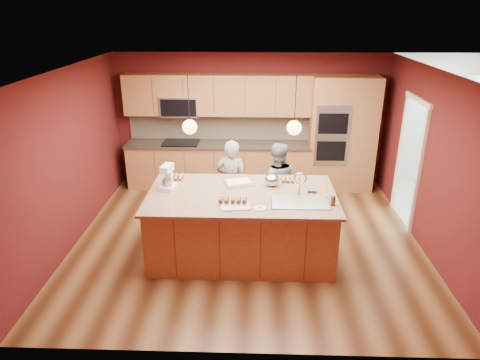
{
  "coord_description": "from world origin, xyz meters",
  "views": [
    {
      "loc": [
        0.09,
        -6.13,
        3.55
      ],
      "look_at": [
        -0.12,
        -0.1,
        1.08
      ],
      "focal_mm": 32.0,
      "sensor_mm": 36.0,
      "label": 1
    }
  ],
  "objects_px": {
    "mixing_bowl": "(272,180)",
    "island": "(243,224)",
    "stand_mixer": "(168,179)",
    "person_right": "(276,184)",
    "person_left": "(232,183)"
  },
  "relations": [
    {
      "from": "island",
      "to": "person_right",
      "type": "distance_m",
      "value": 1.18
    },
    {
      "from": "person_left",
      "to": "stand_mixer",
      "type": "distance_m",
      "value": 1.32
    },
    {
      "from": "person_left",
      "to": "mixing_bowl",
      "type": "height_order",
      "value": "person_left"
    },
    {
      "from": "person_left",
      "to": "person_right",
      "type": "xyz_separation_m",
      "value": [
        0.75,
        0.0,
        -0.02
      ]
    },
    {
      "from": "mixing_bowl",
      "to": "island",
      "type": "bearing_deg",
      "value": -143.88
    },
    {
      "from": "person_right",
      "to": "mixing_bowl",
      "type": "xyz_separation_m",
      "value": [
        -0.11,
        -0.7,
        0.36
      ]
    },
    {
      "from": "island",
      "to": "mixing_bowl",
      "type": "height_order",
      "value": "island"
    },
    {
      "from": "person_right",
      "to": "stand_mixer",
      "type": "bearing_deg",
      "value": 25.13
    },
    {
      "from": "person_right",
      "to": "stand_mixer",
      "type": "height_order",
      "value": "person_right"
    },
    {
      "from": "person_right",
      "to": "stand_mixer",
      "type": "relative_size",
      "value": 3.95
    },
    {
      "from": "stand_mixer",
      "to": "person_left",
      "type": "bearing_deg",
      "value": 54.69
    },
    {
      "from": "person_left",
      "to": "stand_mixer",
      "type": "xyz_separation_m",
      "value": [
        -0.91,
        -0.86,
        0.41
      ]
    },
    {
      "from": "island",
      "to": "stand_mixer",
      "type": "xyz_separation_m",
      "value": [
        -1.12,
        0.16,
        0.65
      ]
    },
    {
      "from": "stand_mixer",
      "to": "mixing_bowl",
      "type": "relative_size",
      "value": 1.63
    },
    {
      "from": "stand_mixer",
      "to": "person_right",
      "type": "bearing_deg",
      "value": 38.56
    }
  ]
}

